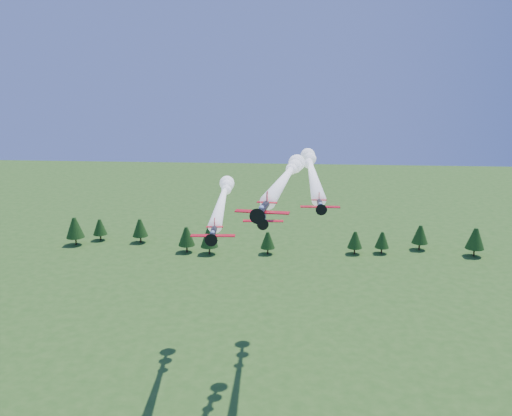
# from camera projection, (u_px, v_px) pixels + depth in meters

# --- Properties ---
(plane_lead) EXTENTS (10.89, 48.01, 3.70)m
(plane_lead) POSITION_uv_depth(u_px,v_px,m) (286.00, 176.00, 111.89)
(plane_lead) COLOR black
(plane_lead) RESTS_ON ground
(plane_left) EXTENTS (8.77, 49.03, 3.70)m
(plane_left) POSITION_uv_depth(u_px,v_px,m) (223.00, 197.00, 125.97)
(plane_left) COLOR black
(plane_left) RESTS_ON ground
(plane_right) EXTENTS (6.63, 57.07, 3.70)m
(plane_right) POSITION_uv_depth(u_px,v_px,m) (312.00, 170.00, 126.18)
(plane_right) COLOR black
(plane_right) RESTS_ON ground
(plane_slot) EXTENTS (7.61, 8.28, 2.68)m
(plane_slot) POSITION_uv_depth(u_px,v_px,m) (263.00, 219.00, 106.91)
(plane_slot) COLOR black
(plane_slot) RESTS_ON ground
(treeline) EXTENTS (157.51, 19.44, 10.94)m
(treeline) POSITION_uv_depth(u_px,v_px,m) (252.00, 234.00, 214.38)
(treeline) COLOR #382314
(treeline) RESTS_ON ground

